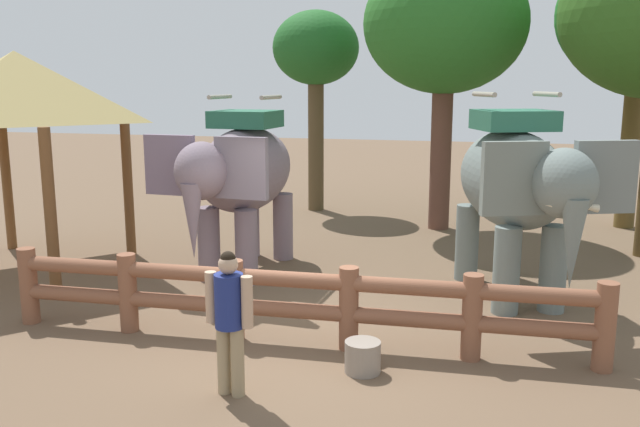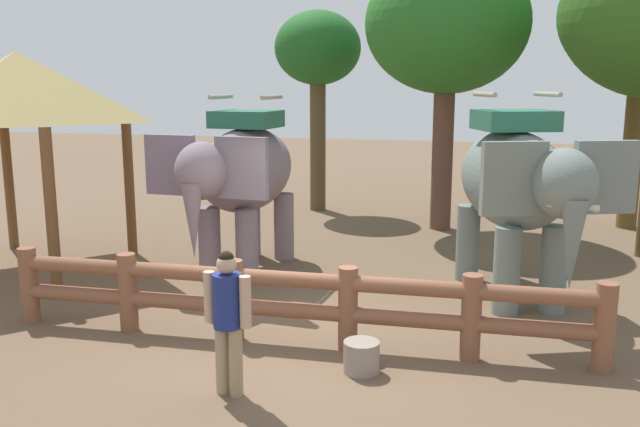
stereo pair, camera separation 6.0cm
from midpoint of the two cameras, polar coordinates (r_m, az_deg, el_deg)
name	(u,v)px [view 2 (the right image)]	position (r m, az deg, el deg)	size (l,w,h in m)	color
ground_plane	(293,340)	(8.84, -2.09, -10.62)	(60.00, 60.00, 0.00)	brown
log_fence	(290,298)	(8.53, -2.36, -7.15)	(7.63, 0.49, 1.05)	brown
elephant_near_left	(242,175)	(11.57, -6.44, 3.27)	(2.02, 3.55, 3.04)	slate
elephant_center	(518,186)	(10.44, 16.45, 2.26)	(2.65, 3.71, 3.12)	slate
tourist_woman_in_black	(228,313)	(7.17, -7.53, -8.28)	(0.55, 0.35, 1.57)	#9B8764
thatched_shelter	(18,89)	(12.68, -23.93, 9.57)	(3.64, 3.64, 3.77)	brown
tree_back_center	(318,54)	(17.20, -0.09, 13.30)	(2.14, 2.14, 4.98)	brown
tree_far_right	(447,26)	(15.22, 10.75, 15.25)	(3.50, 3.50, 5.96)	brown
feed_bucket	(361,357)	(7.90, 3.73, -11.96)	(0.41, 0.41, 0.37)	gray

